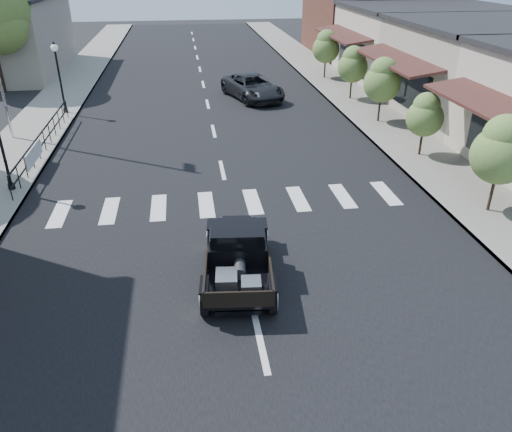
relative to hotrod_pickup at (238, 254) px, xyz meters
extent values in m
plane|color=black|center=(0.21, 0.45, -0.72)|extent=(120.00, 120.00, 0.00)
cube|color=black|center=(0.21, 15.45, -0.71)|extent=(14.00, 80.00, 0.02)
cube|color=gray|center=(-8.29, 15.45, -0.64)|extent=(3.00, 80.00, 0.15)
cube|color=gray|center=(8.71, 15.45, -0.64)|extent=(3.00, 80.00, 0.15)
cube|color=#A89E8D|center=(15.21, 13.45, 1.53)|extent=(10.00, 9.00, 4.50)
cube|color=#B6AB9A|center=(15.21, 22.45, 1.53)|extent=(10.00, 9.00, 4.50)
cube|color=brown|center=(15.71, 32.45, 2.78)|extent=(11.00, 10.00, 7.00)
imported|color=black|center=(2.92, 18.31, -0.02)|extent=(3.68, 5.45, 1.39)
camera|label=1|loc=(-1.09, -10.85, 6.80)|focal=35.00mm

